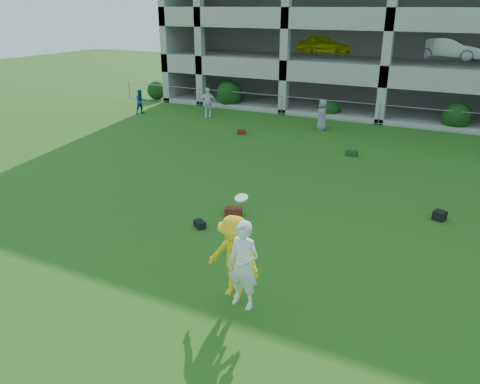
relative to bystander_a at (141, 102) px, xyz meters
The scene contains 13 objects.
ground 20.74m from the bystander_a, 47.43° to the right, with size 100.00×100.00×0.00m, color #235114.
bystander_a is the anchor object (origin of this frame).
bystander_b 4.35m from the bystander_a, 14.78° to the left, with size 1.04×0.43×1.78m, color white.
bystander_c 11.52m from the bystander_a, ahead, with size 0.82×0.53×1.68m, color gray.
bag_red_a 16.60m from the bystander_a, 41.96° to the right, with size 0.55×0.30×0.28m, color #5B1F0F.
bag_black_b 17.10m from the bystander_a, 46.25° to the right, with size 0.40×0.25×0.22m, color black.
crate_d 20.23m from the bystander_a, 24.56° to the right, with size 0.35×0.35×0.30m, color black.
bag_red_f 8.13m from the bystander_a, 11.99° to the right, with size 0.45×0.28×0.24m, color #591B0F.
bag_green_g 14.46m from the bystander_a, 11.56° to the right, with size 0.50×0.30×0.25m, color #163D16.
frisbee_contest 21.37m from the bystander_a, 46.51° to the right, with size 1.61×1.34×2.69m.
parking_garage 19.46m from the bystander_a, 41.59° to the left, with size 30.00×14.00×12.00m.
fence 14.51m from the bystander_a, 14.94° to the left, with size 36.06×0.06×1.20m.
shrub_row 19.15m from the bystander_a, 13.42° to the left, with size 34.38×2.52×3.50m.
Camera 1 is at (4.78, -8.17, 6.42)m, focal length 35.00 mm.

